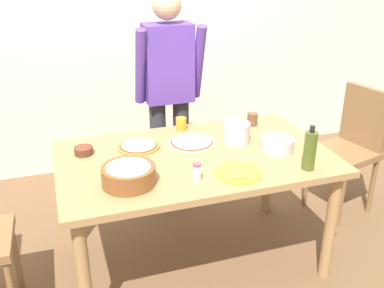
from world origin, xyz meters
name	(u,v)px	position (x,y,z in m)	size (l,w,h in m)	color
ground	(194,259)	(0.00, 0.00, 0.00)	(8.00, 8.00, 0.00)	brown
wall_back	(135,20)	(0.00, 1.60, 1.30)	(5.60, 0.10, 2.60)	silver
dining_table	(195,169)	(0.00, 0.00, 0.67)	(1.60, 0.96, 0.76)	#A37A4C
person_cook	(169,89)	(0.05, 0.76, 0.94)	(0.49, 0.25, 1.62)	#2D2D38
chair_wooden_right	(351,143)	(1.32, 0.26, 0.54)	(0.49, 0.49, 0.95)	brown
pizza_raw_on_board	(192,143)	(0.03, 0.16, 0.77)	(0.30, 0.30, 0.02)	beige
pizza_cooked_on_tray	(138,146)	(-0.29, 0.21, 0.77)	(0.26, 0.26, 0.02)	#C67A33
plate_with_slice	(238,173)	(0.15, -0.30, 0.77)	(0.26, 0.26, 0.02)	gold
popcorn_bowl	(129,173)	(-0.43, -0.22, 0.82)	(0.28, 0.28, 0.11)	brown
mixing_bowl_steel	(277,144)	(0.49, -0.09, 0.80)	(0.20, 0.20, 0.08)	#B7B7BC
small_sauce_bowl	(84,150)	(-0.62, 0.22, 0.79)	(0.11, 0.11, 0.06)	#4C2D1E
olive_oil_bottle	(310,150)	(0.54, -0.36, 0.87)	(0.07, 0.07, 0.26)	#47561E
steel_pot	(236,132)	(0.31, 0.10, 0.83)	(0.17, 0.17, 0.13)	#B7B7BC
cup_orange	(181,124)	(0.04, 0.40, 0.80)	(0.07, 0.07, 0.09)	orange
cup_small_brown	(252,119)	(0.53, 0.33, 0.80)	(0.07, 0.07, 0.09)	brown
salt_shaker	(197,172)	(-0.09, -0.31, 0.81)	(0.04, 0.04, 0.11)	white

